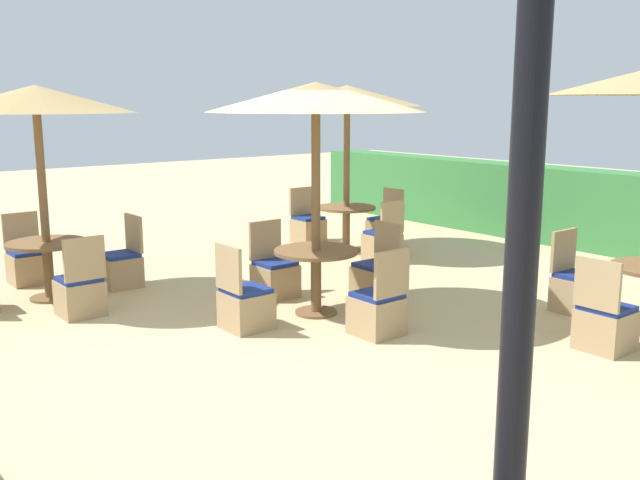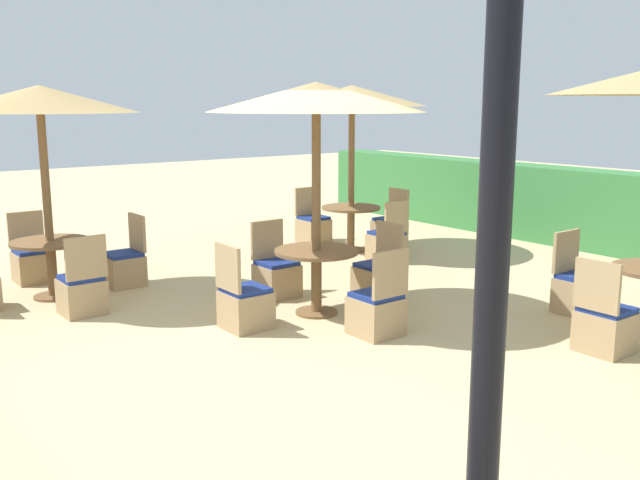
% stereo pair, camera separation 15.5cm
% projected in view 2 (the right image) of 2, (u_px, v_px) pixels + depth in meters
% --- Properties ---
extents(ground_plane, '(40.00, 40.00, 0.00)m').
position_uv_depth(ground_plane, '(275.00, 330.00, 7.57)').
color(ground_plane, '#C6B284').
extents(hedge_row, '(13.00, 0.70, 1.28)m').
position_uv_depth(hedge_row, '(613.00, 212.00, 11.33)').
color(hedge_row, '#387A3D').
rests_on(hedge_row, ground_plane).
extents(lamp_post, '(0.36, 0.36, 3.32)m').
position_uv_depth(lamp_post, '(500.00, 112.00, 2.41)').
color(lamp_post, black).
rests_on(lamp_post, ground_plane).
extents(parasol_back_left, '(2.34, 2.34, 2.63)m').
position_uv_depth(parasol_back_left, '(352.00, 97.00, 11.08)').
color(parasol_back_left, brown).
rests_on(parasol_back_left, ground_plane).
extents(round_table_back_left, '(0.94, 0.94, 0.72)m').
position_uv_depth(round_table_back_left, '(351.00, 218.00, 11.44)').
color(round_table_back_left, brown).
rests_on(round_table_back_left, ground_plane).
extents(patio_chair_back_left_east, '(0.46, 0.46, 0.93)m').
position_uv_depth(patio_chair_back_left_east, '(387.00, 244.00, 10.79)').
color(patio_chair_back_left_east, tan).
rests_on(patio_chair_back_left_east, ground_plane).
extents(patio_chair_back_left_north, '(0.46, 0.46, 0.93)m').
position_uv_depth(patio_chair_back_left_north, '(390.00, 229.00, 12.04)').
color(patio_chair_back_left_north, tan).
rests_on(patio_chair_back_left_north, ground_plane).
extents(patio_chair_back_left_west, '(0.46, 0.46, 0.93)m').
position_uv_depth(patio_chair_back_left_west, '(313.00, 227.00, 12.21)').
color(patio_chair_back_left_west, tan).
rests_on(patio_chair_back_left_west, ground_plane).
extents(parasol_center, '(2.39, 2.39, 2.59)m').
position_uv_depth(parasol_center, '(316.00, 98.00, 7.68)').
color(parasol_center, brown).
rests_on(parasol_center, ground_plane).
extents(round_table_center, '(0.95, 0.95, 0.75)m').
position_uv_depth(round_table_center, '(316.00, 265.00, 8.04)').
color(round_table_center, brown).
rests_on(round_table_center, ground_plane).
extents(patio_chair_center_south, '(0.46, 0.46, 0.93)m').
position_uv_depth(patio_chair_center_south, '(244.00, 305.00, 7.57)').
color(patio_chair_center_south, tan).
rests_on(patio_chair_center_south, ground_plane).
extents(patio_chair_center_east, '(0.46, 0.46, 0.93)m').
position_uv_depth(patio_chair_center_east, '(377.00, 311.00, 7.34)').
color(patio_chair_center_east, tan).
rests_on(patio_chair_center_east, ground_plane).
extents(patio_chair_center_north, '(0.46, 0.46, 0.93)m').
position_uv_depth(patio_chair_center_north, '(378.00, 278.00, 8.70)').
color(patio_chair_center_north, tan).
rests_on(patio_chair_center_north, ground_plane).
extents(patio_chair_center_west, '(0.46, 0.46, 0.93)m').
position_uv_depth(patio_chair_center_west, '(276.00, 275.00, 8.83)').
color(patio_chair_center_west, tan).
rests_on(patio_chair_center_west, ground_plane).
extents(patio_chair_back_right_west, '(0.46, 0.46, 0.93)m').
position_uv_depth(patio_chair_back_right_west, '(578.00, 291.00, 8.13)').
color(patio_chair_back_right_west, tan).
rests_on(patio_chair_back_right_west, ground_plane).
extents(patio_chair_back_right_south, '(0.46, 0.46, 0.93)m').
position_uv_depth(patio_chair_back_right_south, '(605.00, 326.00, 6.85)').
color(patio_chair_back_right_south, tan).
rests_on(patio_chair_back_right_south, ground_plane).
extents(parasol_front_left, '(2.29, 2.29, 2.57)m').
position_uv_depth(parasol_front_left, '(39.00, 100.00, 8.35)').
color(parasol_front_left, brown).
rests_on(parasol_front_left, ground_plane).
extents(round_table_front_left, '(0.94, 0.94, 0.72)m').
position_uv_depth(round_table_front_left, '(51.00, 255.00, 8.71)').
color(round_table_front_left, brown).
rests_on(round_table_front_left, ground_plane).
extents(patio_chair_front_left_east, '(0.46, 0.46, 0.93)m').
position_uv_depth(patio_chair_front_left_east, '(82.00, 292.00, 8.07)').
color(patio_chair_front_left_east, tan).
rests_on(patio_chair_front_left_east, ground_plane).
extents(patio_chair_front_left_north, '(0.46, 0.46, 0.93)m').
position_uv_depth(patio_chair_front_left_north, '(125.00, 266.00, 9.33)').
color(patio_chair_front_left_north, tan).
rests_on(patio_chair_front_left_north, ground_plane).
extents(patio_chair_front_left_west, '(0.46, 0.46, 0.93)m').
position_uv_depth(patio_chair_front_left_west, '(32.00, 262.00, 9.54)').
color(patio_chair_front_left_west, tan).
rests_on(patio_chair_front_left_west, ground_plane).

